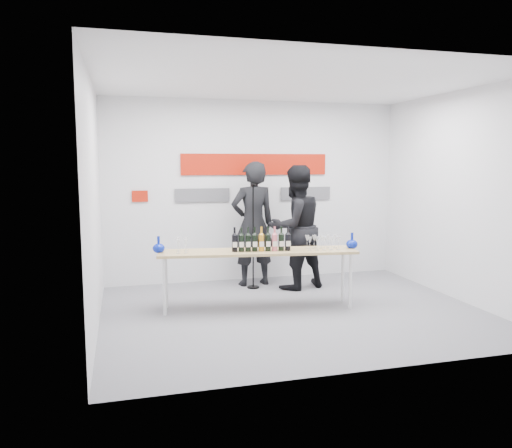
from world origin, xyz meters
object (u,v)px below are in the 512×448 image
(presenter_left, at_px, (253,224))
(mic_stand, at_px, (253,257))
(presenter_right, at_px, (295,227))
(tasting_table, at_px, (258,255))

(presenter_left, distance_m, mic_stand, 0.54)
(presenter_right, relative_size, mic_stand, 1.17)
(presenter_left, height_order, presenter_right, presenter_left)
(presenter_left, bearing_deg, mic_stand, 70.44)
(presenter_right, xyz_separation_m, mic_stand, (-0.64, 0.17, -0.46))
(tasting_table, height_order, presenter_right, presenter_right)
(presenter_left, xyz_separation_m, presenter_right, (0.59, -0.38, -0.03))
(mic_stand, bearing_deg, tasting_table, -95.45)
(presenter_left, xyz_separation_m, mic_stand, (-0.05, -0.21, -0.49))
(presenter_right, bearing_deg, mic_stand, -31.50)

